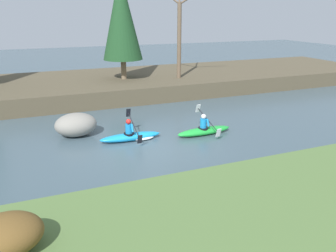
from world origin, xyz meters
name	(u,v)px	position (x,y,z in m)	size (l,w,h in m)	color
ground_plane	(148,149)	(0.00, 0.00, 0.00)	(90.00, 90.00, 0.00)	#425660
riverbank_far	(100,86)	(0.00, 10.84, 0.52)	(44.00, 8.63, 1.05)	brown
conifer_tree_mid_left	(121,16)	(1.56, 9.97, 5.17)	(2.64, 2.64, 6.93)	#7A664C
bare_tree_mid_upstream	(179,31)	(5.27, 9.02, 4.19)	(3.67, 3.63, 6.67)	brown
shrub_clump_nearest	(6,235)	(-4.87, -5.62, 1.10)	(1.49, 1.24, 0.81)	brown
kayaker_lead	(204,130)	(2.99, 0.68, 0.22)	(2.78, 2.07, 1.20)	green
kayaker_middle	(133,136)	(-0.31, 1.21, 0.20)	(2.77, 2.06, 1.20)	#1993D6
boulder_midstream	(76,125)	(-2.57, 2.71, 0.53)	(1.89, 1.48, 1.07)	gray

